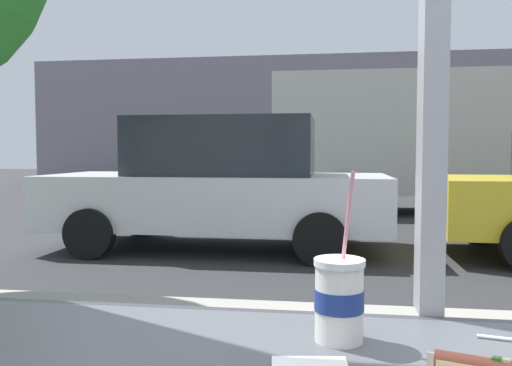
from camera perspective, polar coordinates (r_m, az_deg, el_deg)
The scene contains 5 objects.
ground_plane at distance 9.14m, azimuth 9.44°, elevation -5.09°, with size 60.00×60.00×0.00m, color #2D2D30.
building_facade_far at distance 23.35m, azimuth 8.74°, elevation 6.95°, with size 28.00×1.20×5.62m, color gray.
soda_cup_left at distance 0.95m, azimuth 9.19°, elevation -12.49°, with size 0.09×0.09×0.31m.
parked_car_white at distance 7.17m, azimuth -4.06°, elevation -0.10°, with size 4.66×2.03×1.81m.
box_truck at distance 12.04m, azimuth 17.61°, elevation 4.68°, with size 6.70×2.44×3.04m.
Camera 1 is at (-0.21, -1.04, 1.34)m, focal length 36.14 mm.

